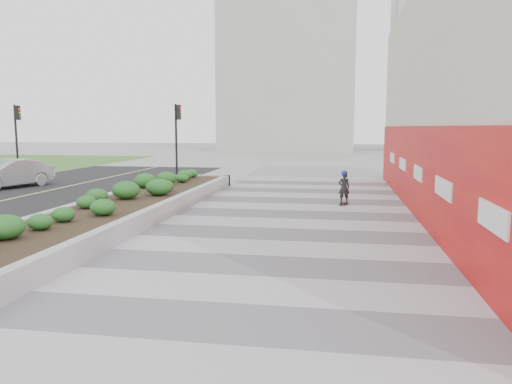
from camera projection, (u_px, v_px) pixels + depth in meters
ground at (255, 293)px, 8.98m from camera, size 160.00×160.00×0.00m
walkway at (276, 252)px, 11.91m from camera, size 8.00×36.00×0.01m
planter at (128, 204)px, 16.67m from camera, size 3.00×18.00×0.90m
traffic_signal_near at (177, 131)px, 26.92m from camera, size 0.33×0.28×4.20m
traffic_signal_far at (17, 131)px, 27.94m from camera, size 0.33×0.28×4.20m
distant_bldg_north_l at (289, 70)px, 62.28m from camera, size 16.00×12.00×20.00m
distant_bldg_north_r at (449, 56)px, 63.64m from camera, size 14.00×10.00×24.00m
manhole_cover at (297, 253)px, 11.83m from camera, size 0.44×0.44×0.01m
skateboarder at (344, 187)px, 19.01m from camera, size 0.47×0.75×1.34m
car_silver at (9, 174)px, 24.35m from camera, size 2.79×4.52×1.41m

